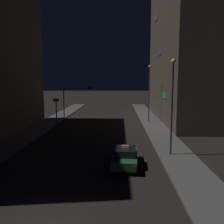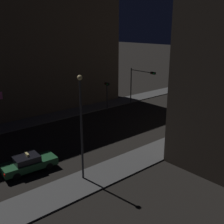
{
  "view_description": "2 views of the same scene",
  "coord_description": "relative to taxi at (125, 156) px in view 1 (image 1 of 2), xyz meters",
  "views": [
    {
      "loc": [
        3.02,
        -8.75,
        6.43
      ],
      "look_at": [
        2.03,
        21.63,
        2.53
      ],
      "focal_mm": 38.97,
      "sensor_mm": 36.0,
      "label": 1
    },
    {
      "loc": [
        23.45,
        0.9,
        11.49
      ],
      "look_at": [
        0.9,
        20.41,
        2.26
      ],
      "focal_mm": 44.49,
      "sensor_mm": 36.0,
      "label": 2
    }
  ],
  "objects": [
    {
      "name": "traffic_light_overhead",
      "position": [
        -7.73,
        21.15,
        3.27
      ],
      "size": [
        4.77,
        0.42,
        5.52
      ],
      "color": "#2D2D33",
      "rests_on": "ground_plane"
    },
    {
      "name": "traffic_light_left_kerb",
      "position": [
        -9.53,
        16.39,
        2.1
      ],
      "size": [
        0.8,
        0.42,
        3.98
      ],
      "color": "#2D2D33",
      "rests_on": "ground_plane"
    },
    {
      "name": "sidewalk_left",
      "position": [
        -11.37,
        18.41,
        -0.67
      ],
      "size": [
        3.18,
        59.09,
        0.12
      ],
      "primitive_type": "cube",
      "color": "#4C4C4C",
      "rests_on": "ground_plane"
    },
    {
      "name": "street_lamp_near_block",
      "position": [
        3.98,
        2.65,
        4.14
      ],
      "size": [
        0.38,
        0.38,
        8.12
      ],
      "color": "#2D2D33",
      "rests_on": "sidewalk_right"
    },
    {
      "name": "street_lamp_far_block",
      "position": [
        4.09,
        19.78,
        4.68
      ],
      "size": [
        0.42,
        0.42,
        8.7
      ],
      "color": "#2D2D33",
      "rests_on": "sidewalk_right"
    },
    {
      "name": "building_facade_right",
      "position": [
        10.89,
        22.92,
        11.25
      ],
      "size": [
        9.67,
        26.01,
        23.96
      ],
      "color": "#473D33",
      "rests_on": "ground_plane"
    },
    {
      "name": "sidewalk_right",
      "position": [
        4.5,
        18.41,
        -0.67
      ],
      "size": [
        3.18,
        59.09,
        0.12
      ],
      "primitive_type": "cube",
      "color": "#4C4C4C",
      "rests_on": "ground_plane"
    },
    {
      "name": "taxi",
      "position": [
        0.0,
        0.0,
        0.0
      ],
      "size": [
        2.08,
        4.55,
        1.62
      ],
      "color": "#1E512D",
      "rests_on": "ground_plane"
    }
  ]
}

